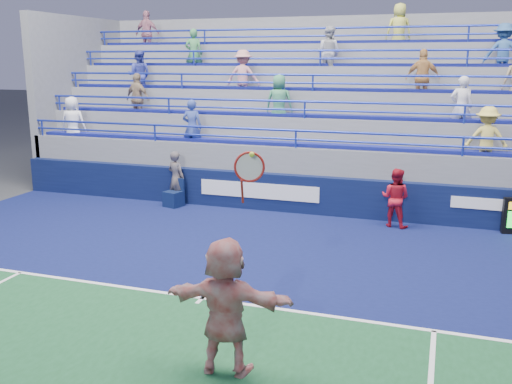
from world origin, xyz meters
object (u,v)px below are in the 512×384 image
(tennis_player, at_px, (226,306))
(line_judge, at_px, (176,178))
(judge_chair, at_px, (174,198))
(ball_girl, at_px, (395,198))

(tennis_player, distance_m, line_judge, 9.75)
(judge_chair, bearing_deg, ball_girl, -0.47)
(judge_chair, bearing_deg, tennis_player, -59.01)
(tennis_player, relative_size, line_judge, 1.93)
(judge_chair, xyz_separation_m, line_judge, (-0.03, 0.26, 0.55))
(line_judge, relative_size, ball_girl, 1.05)
(tennis_player, bearing_deg, line_judge, 120.33)
(judge_chair, relative_size, line_judge, 0.51)
(tennis_player, height_order, ball_girl, tennis_player)
(line_judge, bearing_deg, judge_chair, 112.52)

